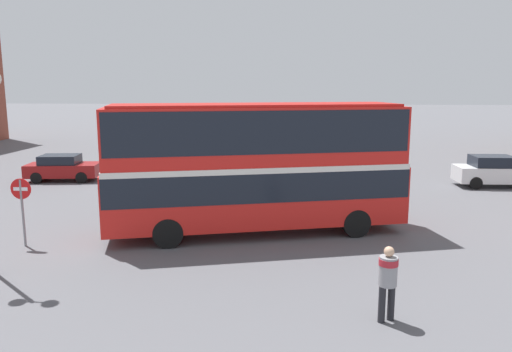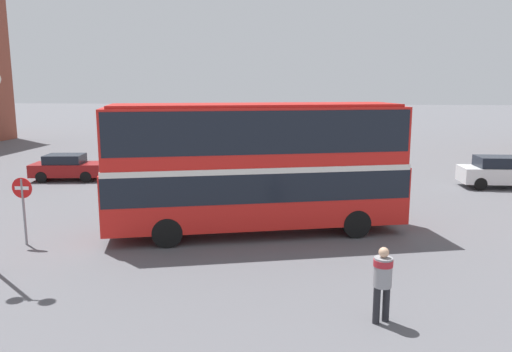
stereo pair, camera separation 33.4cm
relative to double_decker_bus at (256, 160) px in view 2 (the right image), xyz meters
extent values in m
plane|color=#5B5B60|center=(-1.53, 0.17, -2.67)|extent=(240.00, 240.00, 0.00)
cube|color=red|center=(0.00, 0.00, -1.22)|extent=(10.91, 5.27, 2.03)
cube|color=red|center=(0.00, 0.00, 0.85)|extent=(10.74, 5.15, 2.11)
cube|color=black|center=(0.00, 0.00, -0.77)|extent=(10.81, 5.27, 1.00)
cube|color=black|center=(0.00, 0.00, 1.10)|extent=(10.59, 5.14, 1.44)
cube|color=silver|center=(0.00, 0.00, -0.18)|extent=(10.81, 5.26, 0.20)
cube|color=#B11A15|center=(0.00, 0.00, 1.95)|extent=(10.23, 4.85, 0.10)
cylinder|color=black|center=(2.97, 2.01, -2.16)|extent=(1.05, 0.55, 1.01)
cylinder|color=black|center=(3.58, -0.24, -2.16)|extent=(1.05, 0.55, 1.01)
cylinder|color=black|center=(-3.37, 0.30, -2.16)|extent=(1.05, 0.55, 1.01)
cylinder|color=black|center=(-2.77, -1.95, -2.16)|extent=(1.05, 0.55, 1.01)
cylinder|color=#232328|center=(3.40, -6.74, -2.24)|extent=(0.16, 0.16, 0.86)
cylinder|color=#232328|center=(3.63, -6.61, -2.24)|extent=(0.16, 0.16, 0.86)
cylinder|color=gray|center=(3.52, -6.68, -1.47)|extent=(0.56, 0.56, 0.68)
cylinder|color=#B2232D|center=(3.52, -6.68, -1.25)|extent=(0.60, 0.60, 0.15)
sphere|color=#D8A884|center=(3.52, -6.68, -1.01)|extent=(0.23, 0.23, 0.23)
cube|color=maroon|center=(-11.58, 9.10, -2.05)|extent=(4.10, 2.24, 0.70)
cube|color=black|center=(-11.74, 9.08, -1.46)|extent=(2.22, 1.82, 0.49)
cylinder|color=black|center=(-10.48, 10.04, -2.36)|extent=(0.65, 0.30, 0.62)
cylinder|color=black|center=(-10.28, 8.49, -2.36)|extent=(0.65, 0.30, 0.62)
cylinder|color=black|center=(-12.89, 9.72, -2.36)|extent=(0.65, 0.30, 0.62)
cylinder|color=black|center=(-12.68, 8.17, -2.36)|extent=(0.65, 0.30, 0.62)
cube|color=black|center=(0.37, 11.24, -2.07)|extent=(4.68, 2.57, 0.65)
cube|color=black|center=(0.20, 11.21, -1.50)|extent=(2.56, 1.98, 0.50)
cylinder|color=black|center=(1.56, 12.28, -2.35)|extent=(0.66, 0.34, 0.63)
cylinder|color=black|center=(1.87, 10.74, -2.35)|extent=(0.66, 0.34, 0.63)
cylinder|color=black|center=(-1.13, 11.74, -2.35)|extent=(0.66, 0.34, 0.63)
cylinder|color=black|center=(-0.82, 10.21, -2.35)|extent=(0.66, 0.34, 0.63)
cube|color=silver|center=(11.88, 9.32, -1.99)|extent=(3.99, 1.83, 0.81)
cube|color=black|center=(11.72, 9.32, -1.30)|extent=(2.10, 1.60, 0.56)
cylinder|color=black|center=(10.63, 10.05, -2.34)|extent=(0.66, 0.24, 0.65)
cylinder|color=black|center=(10.68, 8.52, -2.34)|extent=(0.66, 0.24, 0.65)
cylinder|color=gray|center=(-7.58, -2.17, -1.53)|extent=(0.08, 0.08, 2.27)
cylinder|color=red|center=(-7.58, -2.17, -0.71)|extent=(0.69, 0.03, 0.69)
cube|color=white|center=(-7.58, -2.17, -0.71)|extent=(0.49, 0.04, 0.12)
camera|label=1|loc=(1.41, -17.51, 2.66)|focal=35.00mm
camera|label=2|loc=(1.74, -17.48, 2.66)|focal=35.00mm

